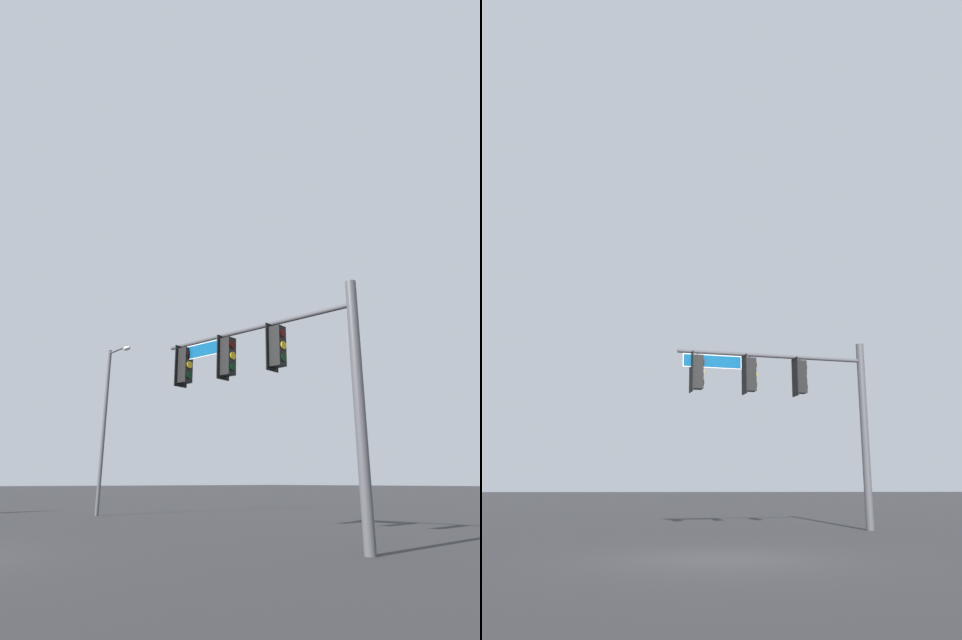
# 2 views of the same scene
# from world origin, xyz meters

# --- Properties ---
(ground_plane) EXTENTS (400.00, 400.00, 0.00)m
(ground_plane) POSITION_xyz_m (0.00, 0.00, 0.00)
(ground_plane) COLOR #2D2D30
(signal_pole_near) EXTENTS (6.55, 1.44, 6.23)m
(signal_pole_near) POSITION_xyz_m (-3.31, -7.49, 4.26)
(signal_pole_near) COLOR #47474C
(signal_pole_near) RESTS_ON ground_plane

